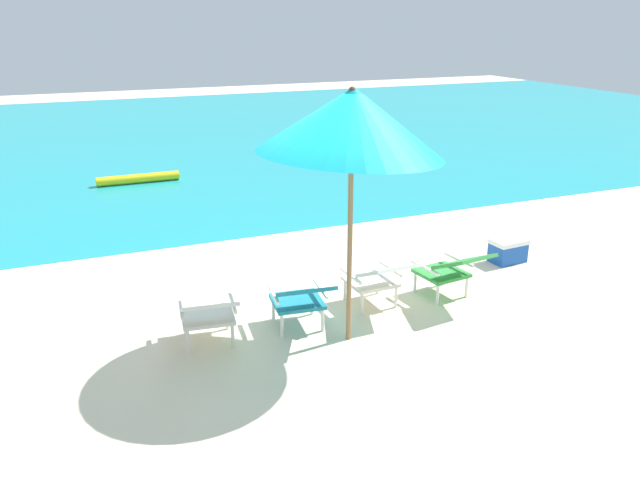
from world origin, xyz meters
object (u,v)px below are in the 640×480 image
(lounge_chair_near_left, at_px, (301,297))
(lounge_chair_far_right, at_px, (452,268))
(cooler_box, at_px, (508,250))
(swim_buoy, at_px, (138,178))
(lounge_chair_far_left, at_px, (209,312))
(lounge_chair_near_right, at_px, (378,277))
(beach_umbrella_center, at_px, (352,121))

(lounge_chair_near_left, bearing_deg, lounge_chair_far_right, 2.64)
(lounge_chair_near_left, height_order, cooler_box, lounge_chair_near_left)
(lounge_chair_far_right, distance_m, cooler_box, 1.62)
(swim_buoy, xyz_separation_m, lounge_chair_far_left, (-0.24, -7.12, 0.31))
(lounge_chair_far_left, height_order, lounge_chair_near_right, same)
(cooler_box, bearing_deg, lounge_chair_far_left, -169.24)
(lounge_chair_near_left, xyz_separation_m, lounge_chair_near_right, (0.99, 0.18, 0.00))
(lounge_chair_near_left, distance_m, lounge_chair_far_right, 1.90)
(lounge_chair_near_right, relative_size, cooler_box, 1.82)
(cooler_box, bearing_deg, beach_umbrella_center, -158.39)
(lounge_chair_near_left, bearing_deg, beach_umbrella_center, -38.83)
(lounge_chair_far_right, bearing_deg, beach_umbrella_center, -164.89)
(lounge_chair_near_left, relative_size, cooler_box, 1.89)
(swim_buoy, distance_m, cooler_box, 7.49)
(swim_buoy, relative_size, beach_umbrella_center, 0.61)
(swim_buoy, height_order, cooler_box, cooler_box)
(swim_buoy, bearing_deg, lounge_chair_near_right, -76.12)
(beach_umbrella_center, bearing_deg, lounge_chair_far_right, 15.11)
(beach_umbrella_center, bearing_deg, lounge_chair_near_left, 141.17)
(lounge_chair_far_left, height_order, lounge_chair_far_right, same)
(lounge_chair_near_left, xyz_separation_m, cooler_box, (3.31, 0.84, -0.24))
(swim_buoy, relative_size, lounge_chair_near_right, 1.79)
(swim_buoy, relative_size, cooler_box, 3.26)
(cooler_box, bearing_deg, swim_buoy, 122.66)
(lounge_chair_far_right, distance_m, beach_umbrella_center, 2.41)
(beach_umbrella_center, bearing_deg, lounge_chair_far_left, 165.93)
(swim_buoy, distance_m, lounge_chair_near_right, 7.18)
(lounge_chair_far_left, xyz_separation_m, beach_umbrella_center, (1.37, -0.34, 1.84))
(lounge_chair_near_right, relative_size, beach_umbrella_center, 0.34)
(swim_buoy, bearing_deg, lounge_chair_far_left, -91.94)
(lounge_chair_near_left, xyz_separation_m, lounge_chair_far_right, (1.90, 0.09, 0.00))
(swim_buoy, height_order, lounge_chair_far_left, lounge_chair_far_left)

